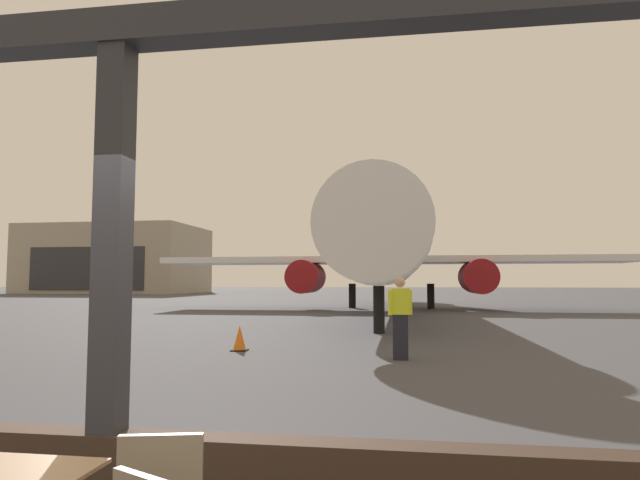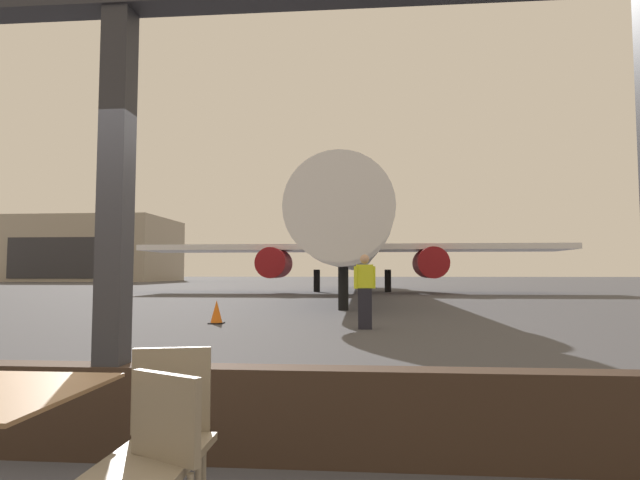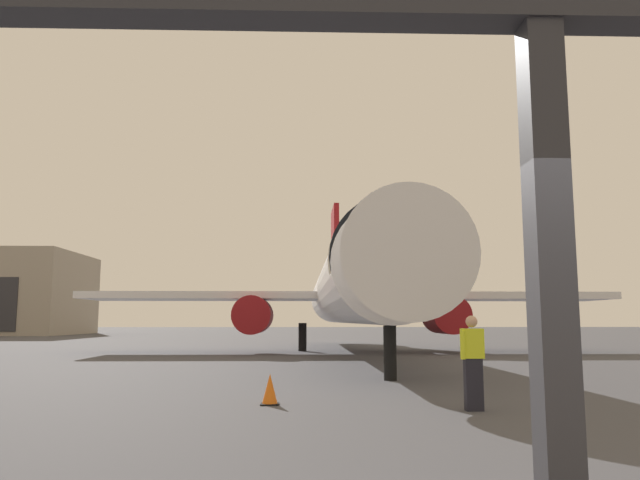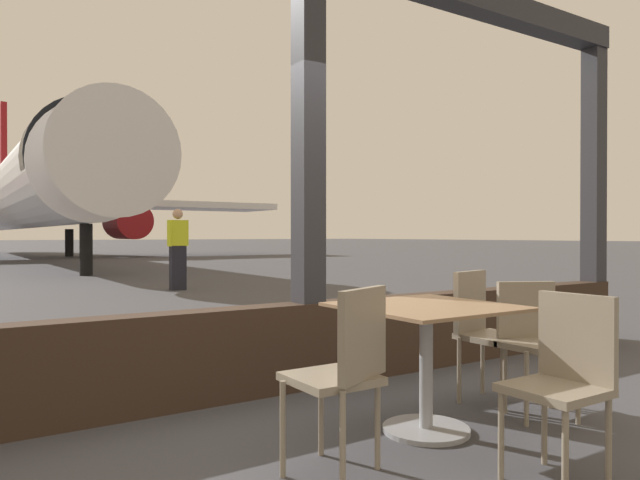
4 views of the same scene
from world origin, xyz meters
name	(u,v)px [view 3 (image 3 of 4)]	position (x,y,z in m)	size (l,w,h in m)	color
ground_plane	(320,344)	(0.00, 40.00, 0.00)	(220.00, 220.00, 0.00)	#424247
window_frame	(557,399)	(0.00, 0.00, 1.25)	(7.86, 0.24, 3.53)	#38281E
airplane	(351,289)	(1.16, 27.13, 3.19)	(27.44, 33.21, 9.91)	silver
ground_crew_worker	(473,361)	(1.88, 8.28, 0.90)	(0.51, 0.33, 1.74)	black
traffic_cone	(270,390)	(-1.93, 9.20, 0.28)	(0.36, 0.36, 0.60)	orange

